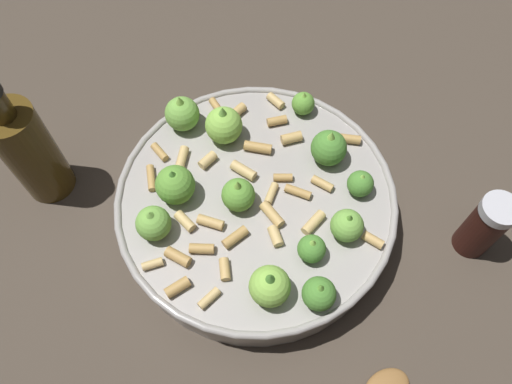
% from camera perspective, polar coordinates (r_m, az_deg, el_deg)
% --- Properties ---
extents(ground_plane, '(2.40, 2.40, 0.00)m').
position_cam_1_polar(ground_plane, '(0.62, -0.00, -2.90)').
color(ground_plane, '#42382D').
extents(cooking_pan, '(0.33, 0.33, 0.11)m').
position_cam_1_polar(cooking_pan, '(0.59, -0.08, -1.33)').
color(cooking_pan, '#9E9993').
rests_on(cooking_pan, ground).
extents(pepper_shaker, '(0.04, 0.04, 0.10)m').
position_cam_1_polar(pepper_shaker, '(0.62, 24.89, -3.61)').
color(pepper_shaker, '#33140F').
rests_on(pepper_shaker, ground).
extents(olive_oil_bottle, '(0.06, 0.06, 0.19)m').
position_cam_1_polar(olive_oil_bottle, '(0.63, -24.82, 4.47)').
color(olive_oil_bottle, '#4C3814').
rests_on(olive_oil_bottle, ground).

